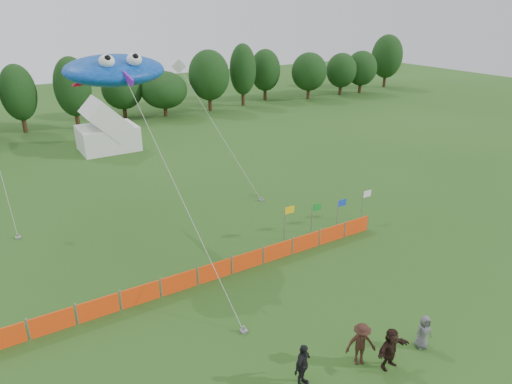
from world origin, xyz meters
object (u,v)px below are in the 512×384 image
spectator_c (361,344)px  tent_right (107,130)px  spectator_d (303,365)px  spectator_e (423,332)px  barrier_fence (215,271)px  stingray_kite (114,69)px  spectator_f (391,348)px

spectator_c → tent_right: bearing=116.8°
spectator_d → spectator_e: (5.58, -1.00, -0.15)m
barrier_fence → stingray_kite: 12.17m
tent_right → spectator_f: tent_right is taller
stingray_kite → spectator_f: bearing=-72.0°
spectator_c → stingray_kite: stingray_kite is taller
spectator_c → stingray_kite: (-4.43, 15.54, 9.24)m
tent_right → barrier_fence: (-1.48, -26.22, -1.47)m
spectator_c → spectator_d: bearing=-161.0°
tent_right → spectator_d: (-1.89, -34.42, -1.03)m
spectator_d → spectator_e: spectator_d is taller
spectator_e → barrier_fence: bearing=131.0°
spectator_c → spectator_f: spectator_c is taller
spectator_c → spectator_f: size_ratio=1.05×
stingray_kite → spectator_d: bearing=-83.4°
spectator_e → stingray_kite: size_ratio=0.08×
barrier_fence → spectator_f: spectator_f is taller
spectator_c → spectator_f: (0.87, -0.76, -0.04)m
spectator_c → spectator_e: (2.90, -0.69, -0.17)m
tent_right → stingray_kite: stingray_kite is taller
spectator_c → spectator_d: 2.69m
spectator_c → spectator_f: bearing=-15.8°
tent_right → spectator_d: 34.48m
barrier_fence → stingray_kite: bearing=107.1°
tent_right → barrier_fence: size_ratio=0.25×
barrier_fence → spectator_e: size_ratio=13.96×
spectator_f → stingray_kite: stingray_kite is taller
tent_right → stingray_kite: 21.19m
spectator_e → spectator_f: bearing=-166.3°
spectator_d → spectator_f: 3.70m
spectator_f → barrier_fence: bearing=107.0°
tent_right → spectator_c: size_ratio=2.89×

